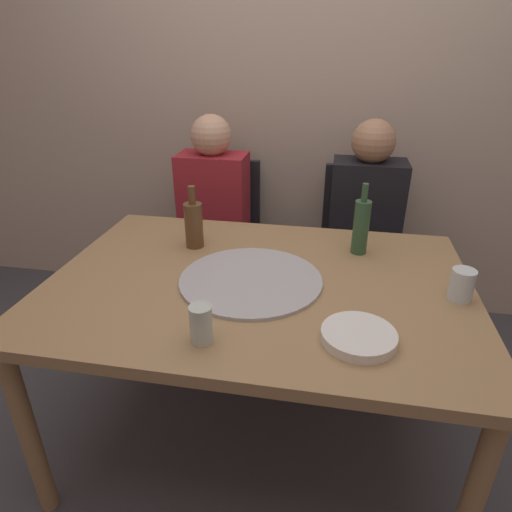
{
  "coord_description": "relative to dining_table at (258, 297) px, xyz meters",
  "views": [
    {
      "loc": [
        0.24,
        -1.33,
        1.5
      ],
      "look_at": [
        -0.02,
        0.08,
        0.79
      ],
      "focal_mm": 30.78,
      "sensor_mm": 36.0,
      "label": 1
    }
  ],
  "objects": [
    {
      "name": "guest_in_beanie",
      "position": [
        0.4,
        0.77,
        -0.03
      ],
      "size": [
        0.36,
        0.56,
        1.17
      ],
      "rotation": [
        0.0,
        0.0,
        3.14
      ],
      "color": "black",
      "rests_on": "ground_plane"
    },
    {
      "name": "dining_table",
      "position": [
        0.0,
        0.0,
        0.0
      ],
      "size": [
        1.47,
        1.04,
        0.74
      ],
      "color": "#99754C",
      "rests_on": "ground_plane"
    },
    {
      "name": "pizza_tray",
      "position": [
        -0.02,
        -0.02,
        0.08
      ],
      "size": [
        0.5,
        0.5,
        0.01
      ],
      "primitive_type": "cylinder",
      "color": "#ADADB2",
      "rests_on": "dining_table"
    },
    {
      "name": "tumbler_near",
      "position": [
        0.66,
        -0.01,
        0.13
      ],
      "size": [
        0.08,
        0.08,
        0.11
      ],
      "primitive_type": "cylinder",
      "color": "silver",
      "rests_on": "dining_table"
    },
    {
      "name": "wine_bottle",
      "position": [
        0.35,
        0.29,
        0.19
      ],
      "size": [
        0.06,
        0.06,
        0.28
      ],
      "color": "#2D5133",
      "rests_on": "dining_table"
    },
    {
      "name": "back_wall",
      "position": [
        0.0,
        1.2,
        0.63
      ],
      "size": [
        6.0,
        0.1,
        2.6
      ],
      "primitive_type": "cube",
      "color": "#BCA893",
      "rests_on": "ground_plane"
    },
    {
      "name": "chair_right",
      "position": [
        0.4,
        0.92,
        -0.15
      ],
      "size": [
        0.44,
        0.44,
        0.9
      ],
      "rotation": [
        0.0,
        0.0,
        3.14
      ],
      "color": "black",
      "rests_on": "ground_plane"
    },
    {
      "name": "ground_plane",
      "position": [
        0.0,
        0.0,
        -0.67
      ],
      "size": [
        8.0,
        8.0,
        0.0
      ],
      "primitive_type": "plane",
      "color": "#424247"
    },
    {
      "name": "plate_stack",
      "position": [
        0.34,
        -0.29,
        0.09
      ],
      "size": [
        0.21,
        0.21,
        0.03
      ],
      "primitive_type": "cylinder",
      "color": "white",
      "rests_on": "dining_table"
    },
    {
      "name": "guest_in_sweater",
      "position": [
        -0.4,
        0.77,
        -0.03
      ],
      "size": [
        0.36,
        0.56,
        1.17
      ],
      "rotation": [
        0.0,
        0.0,
        3.14
      ],
      "color": "maroon",
      "rests_on": "ground_plane"
    },
    {
      "name": "chair_left",
      "position": [
        -0.4,
        0.92,
        -0.15
      ],
      "size": [
        0.44,
        0.44,
        0.9
      ],
      "rotation": [
        0.0,
        0.0,
        3.14
      ],
      "color": "black",
      "rests_on": "ground_plane"
    },
    {
      "name": "beer_bottle",
      "position": [
        -0.3,
        0.23,
        0.17
      ],
      "size": [
        0.07,
        0.07,
        0.25
      ],
      "color": "brown",
      "rests_on": "dining_table"
    },
    {
      "name": "tumbler_far",
      "position": [
        -0.09,
        -0.37,
        0.13
      ],
      "size": [
        0.06,
        0.06,
        0.11
      ],
      "primitive_type": "cylinder",
      "color": "#B7C6BC",
      "rests_on": "dining_table"
    }
  ]
}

